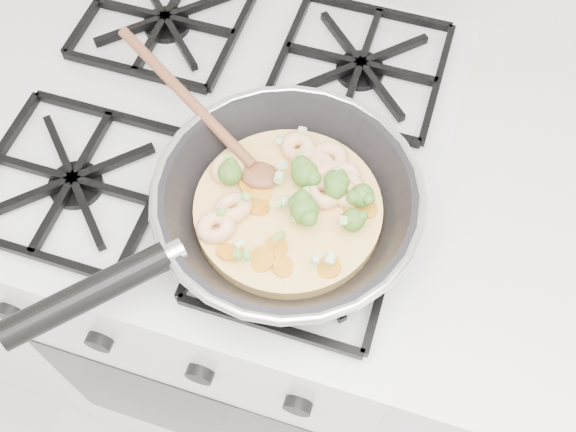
% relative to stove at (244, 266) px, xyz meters
% --- Properties ---
extents(stove, '(0.60, 0.60, 0.92)m').
position_rel_stove_xyz_m(stove, '(0.00, 0.00, 0.00)').
color(stove, white).
rests_on(stove, ground).
extents(skillet, '(0.44, 0.42, 0.09)m').
position_rel_stove_xyz_m(skillet, '(0.13, -0.12, 0.50)').
color(skillet, black).
rests_on(skillet, stove).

